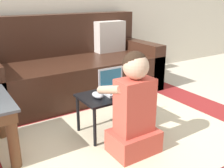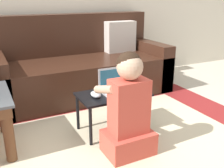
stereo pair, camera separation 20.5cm
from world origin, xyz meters
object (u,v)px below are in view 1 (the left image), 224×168
(laptop_desk, at_px, (114,98))
(couch, at_px, (73,69))
(computer_mouse, at_px, (98,95))
(laptop, at_px, (115,88))
(person_seated, at_px, (134,109))

(laptop_desk, bearing_deg, couch, 84.61)
(couch, xyz_separation_m, computer_mouse, (-0.24, -0.96, 0.06))
(couch, relative_size, laptop_desk, 3.39)
(laptop_desk, bearing_deg, laptop, 45.59)
(couch, height_order, computer_mouse, couch)
(couch, relative_size, person_seated, 2.57)
(couch, height_order, laptop_desk, couch)
(computer_mouse, distance_m, person_seated, 0.34)
(couch, relative_size, laptop, 8.24)
(laptop_desk, xyz_separation_m, person_seated, (-0.06, -0.33, 0.05))
(laptop, bearing_deg, person_seated, -103.40)
(laptop, bearing_deg, computer_mouse, -167.30)
(laptop_desk, relative_size, computer_mouse, 4.88)
(couch, distance_m, computer_mouse, 0.99)
(couch, xyz_separation_m, laptop_desk, (-0.09, -0.95, -0.00))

